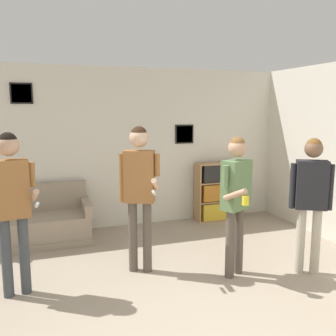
# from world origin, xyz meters

# --- Properties ---
(wall_back) EXTENTS (8.27, 0.08, 2.70)m
(wall_back) POSITION_xyz_m (-0.00, 3.67, 1.35)
(wall_back) COLOR silver
(wall_back) RESTS_ON ground_plane
(couch) EXTENTS (1.76, 0.80, 0.85)m
(couch) POSITION_xyz_m (-1.42, 3.25, 0.29)
(couch) COLOR gray
(couch) RESTS_ON ground_plane
(bookshelf) EXTENTS (0.87, 0.30, 1.05)m
(bookshelf) POSITION_xyz_m (1.81, 3.45, 0.52)
(bookshelf) COLOR #A87F51
(bookshelf) RESTS_ON ground_plane
(person_player_foreground_left) EXTENTS (0.54, 0.45, 1.78)m
(person_player_foreground_left) POSITION_xyz_m (-1.54, 1.58, 1.11)
(person_player_foreground_left) COLOR #3D4247
(person_player_foreground_left) RESTS_ON ground_plane
(person_player_foreground_center) EXTENTS (0.46, 0.59, 1.81)m
(person_player_foreground_center) POSITION_xyz_m (-0.11, 1.75, 1.13)
(person_player_foreground_center) COLOR brown
(person_player_foreground_center) RESTS_ON ground_plane
(person_watcher_holding_cup) EXTENTS (0.46, 0.55, 1.70)m
(person_watcher_holding_cup) POSITION_xyz_m (0.95, 1.26, 1.04)
(person_watcher_holding_cup) COLOR brown
(person_watcher_holding_cup) RESTS_ON ground_plane
(person_spectator_near_bookshelf) EXTENTS (0.44, 0.35, 1.68)m
(person_spectator_near_bookshelf) POSITION_xyz_m (1.82, 1.02, 1.03)
(person_spectator_near_bookshelf) COLOR #B7AD99
(person_spectator_near_bookshelf) RESTS_ON ground_plane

